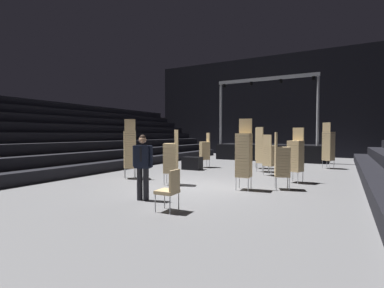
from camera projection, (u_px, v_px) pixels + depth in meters
The scene contains 17 objects.
ground_plane at pixel (192, 188), 9.37m from camera, with size 22.00×30.00×0.10m, color slate.
arena_end_wall at pixel (282, 105), 22.41m from camera, with size 22.00×0.30×8.00m, color black.
bleacher_bank_left at pixel (59, 133), 13.98m from camera, with size 6.00×24.00×3.60m.
stage_riser at pixel (269, 151), 18.96m from camera, with size 6.60×2.76×5.31m.
man_with_tie at pixel (143, 163), 7.36m from camera, with size 0.57×0.31×1.72m.
chair_stack_front_left at pixel (130, 149), 11.03m from camera, with size 0.62×0.62×2.31m.
chair_stack_front_right at pixel (260, 148), 14.20m from camera, with size 0.59×0.59×2.05m.
chair_stack_mid_left at pixel (296, 155), 10.04m from camera, with size 0.56×0.56×1.96m.
chair_stack_mid_right at pixel (270, 155), 11.78m from camera, with size 0.58×0.58×1.71m.
chair_stack_mid_centre at pixel (328, 146), 14.14m from camera, with size 0.60×0.60×2.31m.
chair_stack_rear_left at pixel (263, 149), 12.93m from camera, with size 0.60×0.60×2.05m.
chair_stack_rear_right at pixel (244, 154), 8.75m from camera, with size 0.47×0.47×2.22m.
chair_stack_rear_centre at pixel (282, 161), 8.82m from camera, with size 0.55×0.55×1.79m.
chair_stack_aisle_left at pixel (205, 150), 14.65m from camera, with size 0.62×0.62×1.79m.
chair_stack_aisle_right at pixel (171, 157), 9.66m from camera, with size 0.56×0.56×1.88m.
equipment_road_case at pixel (192, 163), 13.76m from camera, with size 0.90×0.60×0.62m, color black.
loose_chair_near_man at pixel (170, 188), 6.30m from camera, with size 0.45×0.45×0.95m.
Camera 1 is at (4.44, -8.18, 1.74)m, focal length 26.42 mm.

